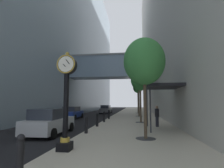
% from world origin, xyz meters
% --- Properties ---
extents(ground_plane, '(110.00, 110.00, 0.00)m').
position_xyz_m(ground_plane, '(0.00, 27.00, 0.00)').
color(ground_plane, black).
rests_on(ground_plane, ground).
extents(sidewalk_right, '(6.87, 80.00, 0.14)m').
position_xyz_m(sidewalk_right, '(3.44, 30.00, 0.07)').
color(sidewalk_right, '#BCB29E').
rests_on(sidewalk_right, ground).
extents(building_block_left, '(23.00, 80.00, 36.43)m').
position_xyz_m(building_block_left, '(-11.26, 29.98, 18.15)').
color(building_block_left, '#93A8B7').
rests_on(building_block_left, ground).
extents(building_block_right, '(9.00, 80.00, 41.42)m').
position_xyz_m(building_block_right, '(11.37, 30.00, 20.71)').
color(building_block_right, '#B7B2A8').
rests_on(building_block_right, ground).
extents(street_clock, '(0.84, 0.55, 4.20)m').
position_xyz_m(street_clock, '(0.61, 5.90, 2.44)').
color(street_clock, black).
rests_on(street_clock, sidewalk_right).
extents(bollard_nearest, '(0.23, 0.23, 1.10)m').
position_xyz_m(bollard_nearest, '(0.36, 3.38, 0.72)').
color(bollard_nearest, black).
rests_on(bollard_nearest, sidewalk_right).
extents(bollard_third, '(0.23, 0.23, 1.10)m').
position_xyz_m(bollard_third, '(0.36, 10.02, 0.72)').
color(bollard_third, black).
rests_on(bollard_third, sidewalk_right).
extents(bollard_fourth, '(0.23, 0.23, 1.10)m').
position_xyz_m(bollard_fourth, '(0.36, 13.35, 0.72)').
color(bollard_fourth, black).
rests_on(bollard_fourth, sidewalk_right).
extents(bollard_fifth, '(0.23, 0.23, 1.10)m').
position_xyz_m(bollard_fifth, '(0.36, 16.67, 0.72)').
color(bollard_fifth, black).
rests_on(bollard_fifth, sidewalk_right).
extents(bollard_sixth, '(0.23, 0.23, 1.10)m').
position_xyz_m(bollard_sixth, '(0.36, 19.99, 0.72)').
color(bollard_sixth, black).
rests_on(bollard_sixth, sidewalk_right).
extents(street_tree_near, '(2.37, 2.37, 5.72)m').
position_xyz_m(street_tree_near, '(4.09, 8.77, 4.47)').
color(street_tree_near, '#333335').
rests_on(street_tree_near, sidewalk_right).
extents(street_tree_mid_near, '(1.95, 1.95, 5.45)m').
position_xyz_m(street_tree_mid_near, '(4.09, 16.88, 4.43)').
color(street_tree_mid_near, '#333335').
rests_on(street_tree_mid_near, sidewalk_right).
extents(street_tree_mid_far, '(2.23, 2.23, 6.58)m').
position_xyz_m(street_tree_mid_far, '(4.09, 24.99, 5.39)').
color(street_tree_mid_far, '#333335').
rests_on(street_tree_mid_far, sidewalk_right).
extents(street_tree_far, '(1.85, 1.85, 5.99)m').
position_xyz_m(street_tree_far, '(4.09, 33.09, 5.00)').
color(street_tree_far, '#333335').
rests_on(street_tree_far, sidewalk_right).
extents(pedestrian_walking, '(0.47, 0.47, 1.73)m').
position_xyz_m(pedestrian_walking, '(5.33, 13.78, 1.06)').
color(pedestrian_walking, '#23232D').
rests_on(pedestrian_walking, sidewalk_right).
extents(storefront_awning, '(2.40, 3.60, 3.30)m').
position_xyz_m(storefront_awning, '(5.63, 12.40, 3.28)').
color(storefront_awning, black).
rests_on(storefront_awning, sidewalk_right).
extents(car_grey_near, '(2.07, 4.52, 1.64)m').
position_xyz_m(car_grey_near, '(-2.34, 33.71, 0.80)').
color(car_grey_near, slate).
rests_on(car_grey_near, ground).
extents(car_silver_mid, '(2.14, 4.31, 1.72)m').
position_xyz_m(car_silver_mid, '(-2.18, 10.00, 0.83)').
color(car_silver_mid, '#B7BABF').
rests_on(car_silver_mid, ground).
extents(car_blue_far, '(2.16, 4.59, 1.60)m').
position_xyz_m(car_blue_far, '(-4.84, 21.38, 0.78)').
color(car_blue_far, navy).
rests_on(car_blue_far, ground).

